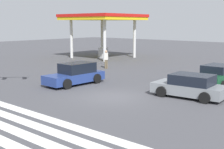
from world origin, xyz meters
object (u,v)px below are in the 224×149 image
Objects in this scene: car_2 at (75,74)px; pedestrian at (106,58)px; car_0 at (218,75)px; car_1 at (190,86)px.

car_2 is 2.57× the size of pedestrian.
car_0 is 11.54m from pedestrian.
car_2 is (-8.18, -1.83, 0.06)m from car_1.
car_2 is at bearing 130.85° from car_0.
car_1 is 13.06m from pedestrian.
car_0 is 2.51× the size of pedestrian.
pedestrian reaches higher than car_1.
car_2 reaches higher than car_0.
car_1 is 2.48× the size of pedestrian.
pedestrian is at bearing 87.12° from car_0.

